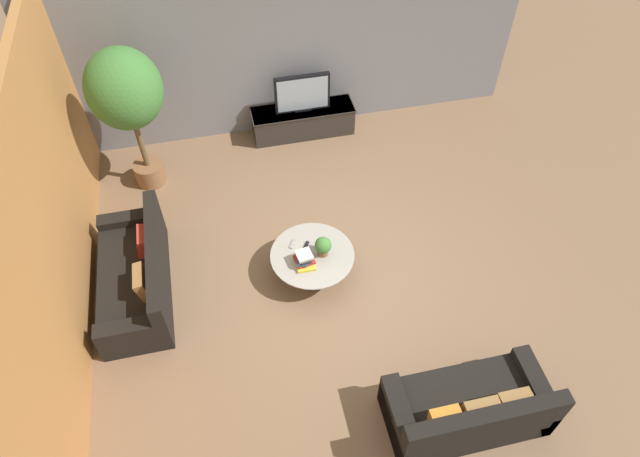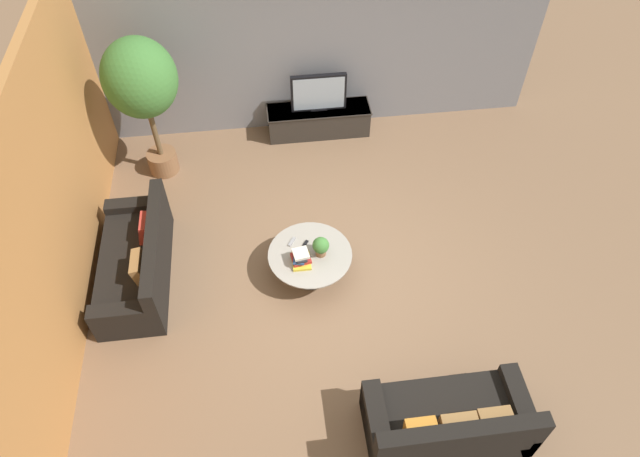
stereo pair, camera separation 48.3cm
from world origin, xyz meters
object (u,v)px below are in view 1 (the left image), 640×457
(media_console, at_px, (303,121))
(potted_plant_tabletop, at_px, (323,246))
(television, at_px, (302,93))
(couch_near_entry, at_px, (468,409))
(potted_palm_tall, at_px, (126,94))
(couch_by_wall, at_px, (137,277))
(coffee_table, at_px, (312,260))

(media_console, xyz_separation_m, potted_plant_tabletop, (-0.33, -2.92, 0.30))
(television, height_order, couch_near_entry, television)
(media_console, relative_size, couch_near_entry, 0.97)
(television, relative_size, potted_plant_tabletop, 3.10)
(television, height_order, potted_palm_tall, potted_palm_tall)
(couch_by_wall, distance_m, potted_plant_tabletop, 2.42)
(television, bearing_deg, media_console, 90.00)
(potted_palm_tall, bearing_deg, coffee_table, -48.03)
(media_console, height_order, television, television)
(media_console, bearing_deg, couch_near_entry, -82.02)
(potted_palm_tall, relative_size, potted_plant_tabletop, 7.95)
(couch_near_entry, relative_size, potted_palm_tall, 0.76)
(couch_by_wall, distance_m, potted_palm_tall, 2.47)
(media_console, distance_m, potted_palm_tall, 2.94)
(television, bearing_deg, couch_by_wall, -135.40)
(couch_near_entry, bearing_deg, television, -82.02)
(coffee_table, relative_size, couch_by_wall, 0.57)
(television, distance_m, potted_palm_tall, 2.73)
(media_console, distance_m, coffee_table, 2.94)
(television, bearing_deg, potted_plant_tabletop, -96.49)
(media_console, height_order, couch_near_entry, couch_near_entry)
(television, relative_size, coffee_table, 0.80)
(coffee_table, xyz_separation_m, couch_by_wall, (-2.25, 0.22, 0.01))
(potted_palm_tall, xyz_separation_m, potted_plant_tabletop, (2.20, -2.30, -1.06))
(couch_near_entry, bearing_deg, couch_by_wall, -36.79)
(couch_by_wall, bearing_deg, media_console, 134.62)
(couch_by_wall, relative_size, potted_plant_tabletop, 6.80)
(media_console, relative_size, potted_palm_tall, 0.74)
(couch_by_wall, xyz_separation_m, couch_near_entry, (3.46, -2.59, 0.00))
(potted_plant_tabletop, bearing_deg, couch_by_wall, 174.40)
(television, bearing_deg, coffee_table, -99.23)
(couch_near_entry, distance_m, potted_plant_tabletop, 2.60)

